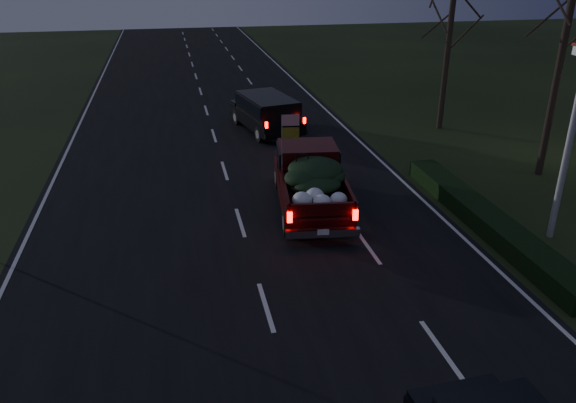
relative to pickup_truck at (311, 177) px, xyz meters
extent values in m
plane|color=black|center=(-2.60, -5.78, -1.12)|extent=(120.00, 120.00, 0.00)
cube|color=black|center=(-2.60, -5.78, -1.11)|extent=(14.00, 120.00, 0.02)
cube|color=black|center=(5.20, -2.78, -0.82)|extent=(1.00, 10.00, 0.60)
cylinder|color=black|center=(9.90, 1.22, 3.13)|extent=(0.28, 0.28, 8.50)
cylinder|color=black|center=(8.90, 8.22, 2.38)|extent=(0.28, 0.28, 7.00)
cube|color=#380807|center=(0.00, 0.02, -0.46)|extent=(2.86, 5.74, 0.61)
cube|color=#380807|center=(0.12, 1.01, 0.36)|extent=(2.24, 2.00, 0.99)
cube|color=black|center=(0.12, 1.01, 0.47)|extent=(2.34, 1.90, 0.61)
cube|color=#380807|center=(-0.18, -1.40, -0.13)|extent=(2.40, 3.31, 0.07)
ellipsoid|color=black|center=(-0.05, -0.86, 0.36)|extent=(1.99, 2.19, 0.66)
cylinder|color=gray|center=(-0.98, 0.15, 1.13)|extent=(0.03, 0.03, 2.20)
cube|color=red|center=(-0.69, 0.11, 2.05)|extent=(0.57, 0.09, 0.37)
cube|color=gold|center=(-0.69, 0.11, 1.61)|extent=(0.57, 0.09, 0.37)
cube|color=black|center=(0.06, 9.62, -0.46)|extent=(3.14, 5.45, 0.64)
cube|color=black|center=(0.12, 9.36, 0.26)|extent=(2.73, 4.07, 0.85)
cube|color=black|center=(0.12, 9.36, 0.35)|extent=(2.81, 3.98, 0.51)
camera|label=1|loc=(-4.51, -17.58, 7.09)|focal=35.00mm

